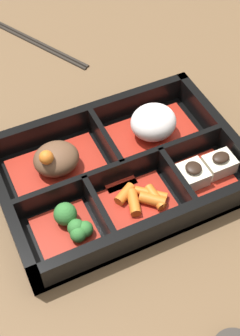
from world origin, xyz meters
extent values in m
plane|color=brown|center=(0.00, 0.00, 0.00)|extent=(3.00, 3.00, 0.00)
cube|color=black|center=(0.00, 0.00, 0.01)|extent=(0.34, 0.23, 0.01)
cube|color=black|center=(0.00, -0.11, 0.02)|extent=(0.34, 0.01, 0.05)
cube|color=black|center=(0.00, 0.11, 0.02)|extent=(0.34, 0.01, 0.05)
cube|color=black|center=(-0.16, 0.00, 0.02)|extent=(0.01, 0.23, 0.05)
cube|color=black|center=(0.16, 0.00, 0.02)|extent=(0.01, 0.23, 0.05)
cube|color=black|center=(0.00, -0.01, 0.02)|extent=(0.31, 0.01, 0.05)
cube|color=black|center=(-0.06, -0.06, 0.02)|extent=(0.01, 0.09, 0.05)
cube|color=black|center=(0.06, -0.06, 0.02)|extent=(0.01, 0.09, 0.05)
cube|color=black|center=(0.00, 0.05, 0.02)|extent=(0.01, 0.11, 0.05)
cube|color=maroon|center=(-0.08, 0.05, 0.01)|extent=(0.13, 0.09, 0.01)
ellipsoid|color=brown|center=(-0.08, 0.05, 0.03)|extent=(0.06, 0.06, 0.04)
sphere|color=#D1661E|center=(-0.09, 0.04, 0.06)|extent=(0.02, 0.02, 0.02)
cube|color=maroon|center=(0.08, 0.05, 0.01)|extent=(0.13, 0.09, 0.01)
ellipsoid|color=silver|center=(0.08, 0.05, 0.04)|extent=(0.07, 0.06, 0.05)
cube|color=maroon|center=(-0.10, -0.05, 0.01)|extent=(0.08, 0.07, 0.01)
sphere|color=#2D6B2D|center=(-0.08, -0.07, 0.03)|extent=(0.02, 0.02, 0.02)
sphere|color=#2D6B2D|center=(-0.09, -0.06, 0.03)|extent=(0.02, 0.02, 0.02)
sphere|color=#2D6B2D|center=(-0.10, -0.04, 0.03)|extent=(0.03, 0.03, 0.03)
sphere|color=#2D6B2D|center=(-0.09, -0.07, 0.03)|extent=(0.02, 0.02, 0.02)
cube|color=maroon|center=(0.00, -0.05, 0.01)|extent=(0.09, 0.07, 0.01)
cylinder|color=#D1661E|center=(-0.01, -0.04, 0.02)|extent=(0.03, 0.03, 0.01)
cylinder|color=#D1661E|center=(-0.01, -0.06, 0.02)|extent=(0.02, 0.04, 0.01)
cylinder|color=#D1661E|center=(0.02, -0.05, 0.02)|extent=(0.04, 0.04, 0.01)
cylinder|color=#D1661E|center=(0.02, -0.07, 0.02)|extent=(0.04, 0.04, 0.02)
cylinder|color=#D1661E|center=(0.02, -0.06, 0.02)|extent=(0.02, 0.04, 0.01)
cube|color=maroon|center=(0.10, -0.05, 0.01)|extent=(0.07, 0.07, 0.01)
cube|color=beige|center=(0.08, -0.05, 0.03)|extent=(0.04, 0.04, 0.02)
ellipsoid|color=black|center=(0.08, -0.05, 0.04)|extent=(0.02, 0.02, 0.01)
cube|color=beige|center=(0.13, -0.05, 0.03)|extent=(0.04, 0.03, 0.02)
ellipsoid|color=black|center=(0.13, -0.05, 0.04)|extent=(0.03, 0.02, 0.01)
cube|color=maroon|center=(-0.01, -0.01, 0.01)|extent=(0.04, 0.04, 0.01)
cylinder|color=#75A84C|center=(-0.01, 0.00, 0.02)|extent=(0.02, 0.02, 0.01)
cylinder|color=#75A84C|center=(-0.01, 0.00, 0.02)|extent=(0.02, 0.02, 0.01)
cylinder|color=#75A84C|center=(-0.01, 0.00, 0.02)|extent=(0.02, 0.02, 0.00)
cylinder|color=#75A84C|center=(0.00, 0.00, 0.02)|extent=(0.02, 0.02, 0.01)
cylinder|color=black|center=(-0.01, 0.35, 0.00)|extent=(0.12, 0.21, 0.01)
cylinder|color=black|center=(0.00, 0.35, 0.00)|extent=(0.12, 0.21, 0.01)
camera|label=1|loc=(-0.17, -0.37, 0.53)|focal=50.00mm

